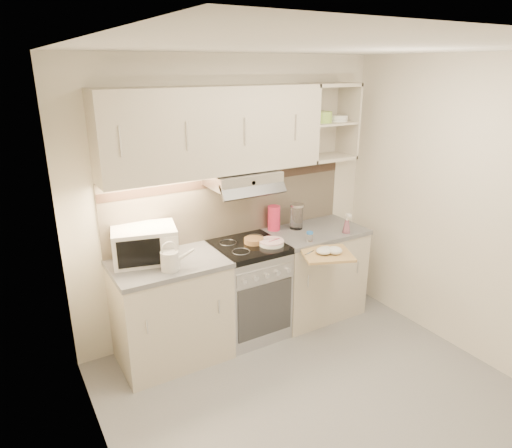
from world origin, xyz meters
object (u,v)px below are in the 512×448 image
at_px(plate_stack, 271,242).
at_px(pink_pitcher, 274,218).
at_px(glass_jar, 296,216).
at_px(electric_range, 248,289).
at_px(microwave, 145,244).
at_px(spray_bottle, 347,225).
at_px(cutting_board, 327,254).
at_px(watering_can, 171,260).

distance_m(plate_stack, pink_pitcher, 0.40).
relative_size(plate_stack, pink_pitcher, 0.94).
bearing_deg(plate_stack, pink_pitcher, 53.91).
bearing_deg(glass_jar, electric_range, -168.94).
distance_m(electric_range, plate_stack, 0.51).
relative_size(electric_range, plate_stack, 4.01).
height_order(electric_range, plate_stack, plate_stack).
relative_size(microwave, plate_stack, 2.55).
height_order(glass_jar, spray_bottle, glass_jar).
xyz_separation_m(microwave, glass_jar, (1.50, 0.00, -0.02)).
height_order(electric_range, pink_pitcher, pink_pitcher).
bearing_deg(plate_stack, electric_range, 145.61).
bearing_deg(cutting_board, watering_can, -171.67).
distance_m(glass_jar, spray_bottle, 0.48).
bearing_deg(electric_range, microwave, 172.62).
bearing_deg(pink_pitcher, microwave, 167.62).
height_order(watering_can, cutting_board, watering_can).
bearing_deg(microwave, watering_can, -54.10).
distance_m(plate_stack, cutting_board, 0.50).
distance_m(microwave, pink_pitcher, 1.30).
height_order(pink_pitcher, cutting_board, pink_pitcher).
xyz_separation_m(watering_can, plate_stack, (0.95, 0.05, -0.06)).
bearing_deg(microwave, cutting_board, -9.64).
bearing_deg(watering_can, plate_stack, 9.07).
relative_size(pink_pitcher, cutting_board, 0.58).
relative_size(watering_can, glass_jar, 1.13).
height_order(electric_range, glass_jar, glass_jar).
xyz_separation_m(electric_range, spray_bottle, (0.95, -0.22, 0.53)).
height_order(plate_stack, pink_pitcher, pink_pitcher).
bearing_deg(pink_pitcher, electric_range, -169.56).
height_order(plate_stack, cutting_board, plate_stack).
height_order(microwave, plate_stack, microwave).
distance_m(watering_can, cutting_board, 1.33).
bearing_deg(glass_jar, pink_pitcher, 158.34).
distance_m(electric_range, spray_bottle, 1.11).
bearing_deg(spray_bottle, microwave, 175.13).
distance_m(watering_can, plate_stack, 0.95).
bearing_deg(cutting_board, spray_bottle, 52.97).
distance_m(pink_pitcher, glass_jar, 0.22).
bearing_deg(electric_range, plate_stack, -34.39).
relative_size(microwave, cutting_board, 1.40).
relative_size(microwave, glass_jar, 2.33).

